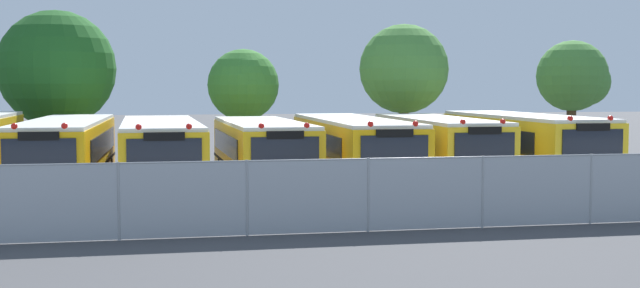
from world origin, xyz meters
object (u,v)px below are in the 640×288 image
(school_bus_3, at_px, (262,152))
(tree_4, at_px, (575,78))
(school_bus_4, at_px, (352,150))
(school_bus_1, at_px, (66,153))
(school_bus_5, at_px, (437,149))
(school_bus_2, at_px, (160,152))
(tree_2, at_px, (244,84))
(tree_1, at_px, (56,67))
(school_bus_6, at_px, (522,146))
(tree_3, at_px, (401,69))

(school_bus_3, height_order, tree_4, tree_4)
(school_bus_4, bearing_deg, school_bus_1, -0.26)
(school_bus_5, bearing_deg, tree_4, -138.95)
(school_bus_2, distance_m, school_bus_5, 9.85)
(school_bus_1, xyz_separation_m, tree_2, (6.92, 8.65, 2.34))
(tree_2, bearing_deg, tree_1, 177.29)
(school_bus_4, height_order, tree_4, tree_4)
(school_bus_2, distance_m, tree_1, 10.32)
(tree_4, bearing_deg, school_bus_4, -148.10)
(school_bus_4, distance_m, tree_4, 15.39)
(tree_2, relative_size, tree_4, 0.91)
(school_bus_2, xyz_separation_m, tree_4, (19.57, 7.64, 2.67))
(school_bus_2, bearing_deg, school_bus_6, 177.23)
(school_bus_2, relative_size, tree_2, 2.08)
(school_bus_1, distance_m, tree_2, 11.32)
(tree_1, height_order, tree_4, tree_1)
(school_bus_6, bearing_deg, school_bus_3, -1.15)
(school_bus_1, distance_m, school_bus_4, 9.81)
(school_bus_4, relative_size, tree_3, 1.75)
(school_bus_1, height_order, school_bus_3, school_bus_1)
(school_bus_4, xyz_separation_m, tree_4, (12.87, 8.01, 2.65))
(tree_1, bearing_deg, school_bus_3, -49.25)
(school_bus_2, relative_size, school_bus_4, 0.98)
(tree_4, bearing_deg, school_bus_1, -160.92)
(school_bus_5, relative_size, tree_2, 1.82)
(school_bus_1, bearing_deg, tree_2, -126.96)
(tree_1, bearing_deg, school_bus_5, -33.19)
(school_bus_1, height_order, tree_2, tree_2)
(school_bus_4, xyz_separation_m, school_bus_6, (6.42, -0.11, 0.05))
(tree_2, bearing_deg, tree_3, -6.57)
(tree_1, xyz_separation_m, tree_4, (23.92, -1.20, -0.42))
(tree_4, bearing_deg, school_bus_3, -153.84)
(tree_3, height_order, tree_4, tree_3)
(school_bus_4, bearing_deg, school_bus_2, -2.40)
(school_bus_1, xyz_separation_m, school_bus_5, (12.94, -0.24, -0.01))
(school_bus_6, bearing_deg, school_bus_5, -0.46)
(school_bus_4, relative_size, tree_2, 2.13)
(school_bus_3, distance_m, tree_3, 11.26)
(school_bus_5, bearing_deg, tree_2, -54.56)
(school_bus_2, distance_m, school_bus_4, 6.72)
(school_bus_1, height_order, tree_4, tree_4)
(school_bus_2, relative_size, tree_1, 1.59)
(tree_2, xyz_separation_m, tree_4, (15.75, -0.81, 0.30))
(school_bus_6, bearing_deg, school_bus_1, -0.82)
(school_bus_2, distance_m, tree_3, 13.67)
(school_bus_2, height_order, tree_4, tree_4)
(school_bus_3, bearing_deg, tree_4, -154.80)
(school_bus_1, xyz_separation_m, school_bus_4, (9.80, -0.17, -0.01))
(school_bus_6, height_order, tree_1, tree_1)
(school_bus_6, height_order, tree_4, tree_4)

